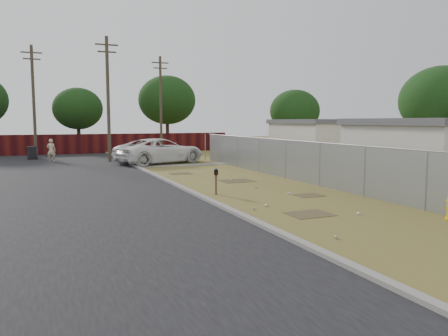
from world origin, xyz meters
name	(u,v)px	position (x,y,z in m)	size (l,w,h in m)	color
ground	(259,190)	(0.00, 0.00, 0.00)	(120.00, 120.00, 0.00)	olive
street	(80,176)	(-6.76, 8.05, 0.02)	(15.10, 60.00, 0.12)	black
chainlink_fence	(307,167)	(3.12, 1.03, 0.80)	(0.10, 27.06, 2.02)	gray
privacy_fence	(72,144)	(-6.00, 25.00, 0.90)	(30.00, 0.12, 1.80)	#4A1210
utility_poles	(104,100)	(-3.67, 20.67, 4.69)	(12.60, 8.24, 9.00)	#463C2F
houses	(383,146)	(9.70, 3.13, 1.56)	(9.30, 17.24, 3.10)	silver
horizon_trees	(150,103)	(0.84, 23.56, 4.63)	(33.32, 31.94, 7.78)	#372518
mailbox	(216,174)	(-2.15, -0.31, 0.84)	(0.29, 0.46, 1.06)	brown
pickup_truck	(160,151)	(-0.89, 13.37, 0.89)	(2.94, 6.39, 1.77)	white
pedestrian	(51,150)	(-7.94, 17.53, 0.85)	(0.62, 0.41, 1.70)	#C1AC8D
trash_bin	(32,153)	(-9.29, 20.26, 0.53)	(0.77, 0.77, 1.03)	black
scattered_litter	(278,200)	(-0.55, -2.54, 0.04)	(2.85, 11.21, 0.07)	silver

